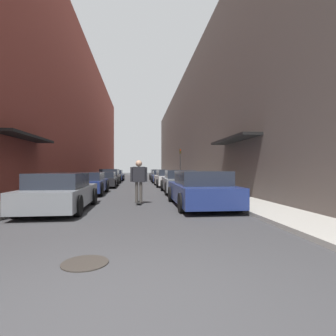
# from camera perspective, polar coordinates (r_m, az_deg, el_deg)

# --- Properties ---
(ground) EXTENTS (126.36, 126.36, 0.00)m
(ground) POSITION_cam_1_polar(r_m,az_deg,el_deg) (25.75, -6.85, -3.30)
(ground) COLOR #38383A
(curb_strip_left) EXTENTS (1.80, 57.44, 0.12)m
(curb_strip_left) POSITION_cam_1_polar(r_m,az_deg,el_deg) (31.84, -14.86, -2.58)
(curb_strip_left) COLOR #A3A099
(curb_strip_left) RESTS_ON ground
(curb_strip_right) EXTENTS (1.80, 57.44, 0.12)m
(curb_strip_right) POSITION_cam_1_polar(r_m,az_deg,el_deg) (31.77, 1.35, -2.59)
(curb_strip_right) COLOR #A3A099
(curb_strip_right) RESTS_ON ground
(building_row_left) EXTENTS (4.90, 57.44, 15.26)m
(building_row_left) POSITION_cam_1_polar(r_m,az_deg,el_deg) (32.95, -19.94, 10.74)
(building_row_left) COLOR brown
(building_row_left) RESTS_ON ground
(building_row_right) EXTENTS (4.90, 57.44, 12.35)m
(building_row_right) POSITION_cam_1_polar(r_m,az_deg,el_deg) (32.61, 6.46, 8.25)
(building_row_right) COLOR #564C47
(building_row_right) RESTS_ON ground
(parked_car_left_0) EXTENTS (1.94, 4.39, 1.28)m
(parked_car_left_0) POSITION_cam_1_polar(r_m,az_deg,el_deg) (9.74, -22.35, -4.90)
(parked_car_left_0) COLOR gray
(parked_car_left_0) RESTS_ON ground
(parked_car_left_1) EXTENTS (1.86, 4.02, 1.23)m
(parked_car_left_1) POSITION_cam_1_polar(r_m,az_deg,el_deg) (15.24, -16.88, -3.22)
(parked_car_left_1) COLOR navy
(parked_car_left_1) RESTS_ON ground
(parked_car_left_2) EXTENTS (1.96, 4.18, 1.18)m
(parked_car_left_2) POSITION_cam_1_polar(r_m,az_deg,el_deg) (20.66, -13.72, -2.49)
(parked_car_left_2) COLOR #232326
(parked_car_left_2) RESTS_ON ground
(parked_car_left_3) EXTENTS (1.96, 4.04, 1.38)m
(parked_car_left_3) POSITION_cam_1_polar(r_m,az_deg,el_deg) (25.51, -12.55, -1.84)
(parked_car_left_3) COLOR #232326
(parked_car_left_3) RESTS_ON ground
(parked_car_left_4) EXTENTS (1.97, 4.46, 1.27)m
(parked_car_left_4) POSITION_cam_1_polar(r_m,az_deg,el_deg) (31.00, -11.44, -1.62)
(parked_car_left_4) COLOR navy
(parked_car_left_4) RESTS_ON ground
(parked_car_right_0) EXTENTS (2.08, 4.68, 1.34)m
(parked_car_right_0) POSITION_cam_1_polar(r_m,az_deg,el_deg) (10.04, 7.04, -4.62)
(parked_car_right_0) COLOR navy
(parked_car_right_0) RESTS_ON ground
(parked_car_right_1) EXTENTS (1.87, 4.45, 1.33)m
(parked_car_right_1) POSITION_cam_1_polar(r_m,az_deg,el_deg) (15.40, 2.34, -3.02)
(parked_car_right_1) COLOR gray
(parked_car_right_1) RESTS_ON ground
(parked_car_right_2) EXTENTS (1.97, 4.36, 1.32)m
(parked_car_right_2) POSITION_cam_1_polar(r_m,az_deg,el_deg) (21.00, -0.11, -2.27)
(parked_car_right_2) COLOR silver
(parked_car_right_2) RESTS_ON ground
(parked_car_right_3) EXTENTS (2.05, 4.32, 1.19)m
(parked_car_right_3) POSITION_cam_1_polar(r_m,az_deg,el_deg) (26.65, -1.45, -1.92)
(parked_car_right_3) COLOR navy
(parked_car_right_3) RESTS_ON ground
(parked_car_right_4) EXTENTS (1.99, 4.39, 1.32)m
(parked_car_right_4) POSITION_cam_1_polar(r_m,az_deg,el_deg) (32.25, -2.22, -1.52)
(parked_car_right_4) COLOR black
(parked_car_right_4) RESTS_ON ground
(skateboarder) EXTENTS (0.68, 0.78, 1.77)m
(skateboarder) POSITION_cam_1_polar(r_m,az_deg,el_deg) (10.61, -6.38, -1.97)
(skateboarder) COLOR black
(skateboarder) RESTS_ON ground
(manhole_cover) EXTENTS (0.70, 0.70, 0.02)m
(manhole_cover) POSITION_cam_1_polar(r_m,az_deg,el_deg) (4.37, -17.62, -19.11)
(manhole_cover) COLOR #332D28
(manhole_cover) RESTS_ON ground
(traffic_light) EXTENTS (0.16, 0.22, 3.23)m
(traffic_light) POSITION_cam_1_polar(r_m,az_deg,el_deg) (25.66, 2.69, 1.45)
(traffic_light) COLOR #2D2D2D
(traffic_light) RESTS_ON curb_strip_right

